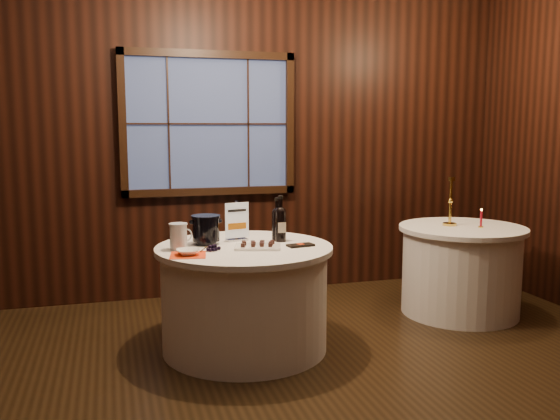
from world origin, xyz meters
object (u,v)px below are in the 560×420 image
object	(u,v)px
sign_stand	(237,227)
port_bottle_right	(281,222)
brass_candlestick	(450,208)
red_candle	(481,220)
chocolate_box	(300,245)
glass_pitcher	(179,236)
side_table	(461,270)
grape_bunch	(214,248)
chocolate_plate	(258,245)
ice_bucket	(206,229)
cracker_bowl	(188,252)
main_table	(245,297)
port_bottle_left	(277,222)

from	to	relation	value
sign_stand	port_bottle_right	xyz separation A→B (m)	(0.31, -0.11, 0.05)
brass_candlestick	red_candle	xyz separation A→B (m)	(0.20, -0.17, -0.09)
sign_stand	red_candle	size ratio (longest dim) A/B	1.84
chocolate_box	glass_pitcher	size ratio (longest dim) A/B	1.02
side_table	sign_stand	bearing A→B (deg)	-177.16
side_table	port_bottle_right	xyz separation A→B (m)	(-1.70, -0.21, 0.53)
port_bottle_right	grape_bunch	xyz separation A→B (m)	(-0.54, -0.21, -0.13)
sign_stand	glass_pitcher	xyz separation A→B (m)	(-0.45, -0.20, -0.01)
side_table	glass_pitcher	size ratio (longest dim) A/B	5.80
glass_pitcher	brass_candlestick	size ratio (longest dim) A/B	0.44
port_bottle_right	grape_bunch	world-z (taller)	port_bottle_right
sign_stand	red_candle	world-z (taller)	sign_stand
chocolate_plate	sign_stand	bearing A→B (deg)	105.85
port_bottle_right	brass_candlestick	bearing A→B (deg)	11.10
chocolate_plate	ice_bucket	bearing A→B (deg)	144.27
port_bottle_right	cracker_bowl	world-z (taller)	port_bottle_right
grape_bunch	glass_pitcher	size ratio (longest dim) A/B	0.94
chocolate_plate	red_candle	distance (m)	2.06
glass_pitcher	chocolate_box	bearing A→B (deg)	-27.48
main_table	glass_pitcher	bearing A→B (deg)	-179.86
glass_pitcher	ice_bucket	bearing A→B (deg)	12.90
ice_bucket	grape_bunch	world-z (taller)	ice_bucket
chocolate_box	brass_candlestick	size ratio (longest dim) A/B	0.45
ice_bucket	red_candle	distance (m)	2.37
port_bottle_right	glass_pitcher	world-z (taller)	port_bottle_right
chocolate_box	glass_pitcher	xyz separation A→B (m)	(-0.85, 0.13, 0.09)
side_table	cracker_bowl	size ratio (longest dim) A/B	6.93
brass_candlestick	red_candle	world-z (taller)	brass_candlestick
port_bottle_right	cracker_bowl	size ratio (longest dim) A/B	2.22
main_table	side_table	size ratio (longest dim) A/B	1.19
main_table	chocolate_plate	xyz separation A→B (m)	(0.07, -0.11, 0.40)
chocolate_plate	chocolate_box	size ratio (longest dim) A/B	1.94
port_bottle_left	chocolate_box	world-z (taller)	port_bottle_left
chocolate_box	red_candle	distance (m)	1.76
main_table	chocolate_plate	size ratio (longest dim) A/B	3.47
side_table	chocolate_box	world-z (taller)	chocolate_box
side_table	port_bottle_left	world-z (taller)	port_bottle_left
port_bottle_left	chocolate_plate	xyz separation A→B (m)	(-0.21, -0.24, -0.12)
chocolate_box	brass_candlestick	xyz separation A→B (m)	(1.53, 0.50, 0.15)
main_table	sign_stand	xyz separation A→B (m)	(-0.01, 0.20, 0.49)
port_bottle_right	cracker_bowl	xyz separation A→B (m)	(-0.73, -0.30, -0.13)
port_bottle_right	chocolate_box	size ratio (longest dim) A/B	1.82
port_bottle_right	red_candle	bearing A→B (deg)	4.77
cracker_bowl	glass_pitcher	bearing A→B (deg)	99.90
ice_bucket	glass_pitcher	xyz separation A→B (m)	(-0.21, -0.13, -0.02)
sign_stand	port_bottle_right	world-z (taller)	port_bottle_right
port_bottle_right	brass_candlestick	distance (m)	1.64
port_bottle_left	chocolate_box	size ratio (longest dim) A/B	1.72
chocolate_plate	red_candle	size ratio (longest dim) A/B	2.25
side_table	chocolate_plate	distance (m)	2.01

